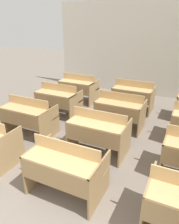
# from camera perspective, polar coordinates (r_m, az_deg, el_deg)

# --- Properties ---
(wall_back) EXTENTS (6.60, 0.06, 2.99)m
(wall_back) POSITION_cam_1_polar(r_m,az_deg,el_deg) (7.61, 15.70, 15.29)
(wall_back) COLOR beige
(wall_back) RESTS_ON ground_plane
(bench_front_center) EXTENTS (1.08, 0.72, 0.88)m
(bench_front_center) POSITION_cam_1_polar(r_m,az_deg,el_deg) (3.29, -6.24, -14.18)
(bench_front_center) COLOR #93744A
(bench_front_center) RESTS_ON ground_plane
(bench_second_left) EXTENTS (1.08, 0.72, 0.88)m
(bench_second_left) POSITION_cam_1_polar(r_m,az_deg,el_deg) (5.04, -15.62, -0.91)
(bench_second_left) COLOR #94754B
(bench_second_left) RESTS_ON ground_plane
(bench_second_center) EXTENTS (1.08, 0.72, 0.88)m
(bench_second_center) POSITION_cam_1_polar(r_m,az_deg,el_deg) (4.20, 2.38, -5.07)
(bench_second_center) COLOR #98794F
(bench_second_center) RESTS_ON ground_plane
(bench_third_left) EXTENTS (1.08, 0.72, 0.88)m
(bench_third_left) POSITION_cam_1_polar(r_m,az_deg,el_deg) (5.90, -8.12, 3.35)
(bench_third_left) COLOR #96774D
(bench_third_left) RESTS_ON ground_plane
(bench_third_center) EXTENTS (1.08, 0.72, 0.88)m
(bench_third_center) POSITION_cam_1_polar(r_m,az_deg,el_deg) (5.19, 7.97, 0.52)
(bench_third_center) COLOR olive
(bench_third_center) RESTS_ON ground_plane
(bench_back_left) EXTENTS (1.08, 0.72, 0.88)m
(bench_back_left) POSITION_cam_1_polar(r_m,az_deg,el_deg) (6.87, -2.92, 6.44)
(bench_back_left) COLOR #987A50
(bench_back_left) RESTS_ON ground_plane
(bench_back_center) EXTENTS (1.08, 0.72, 0.88)m
(bench_back_center) POSITION_cam_1_polar(r_m,az_deg,el_deg) (6.28, 11.33, 4.36)
(bench_back_center) COLOR #94754B
(bench_back_center) RESTS_ON ground_plane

